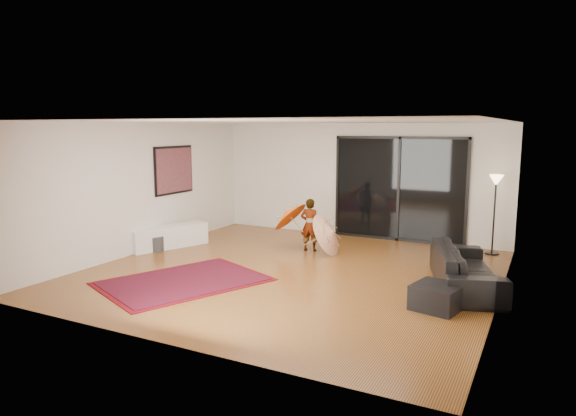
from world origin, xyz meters
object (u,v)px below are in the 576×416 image
Objects in this scene: child at (310,225)px; media_console at (169,237)px; sofa at (466,268)px; ottoman at (437,297)px.

media_console is at bearing 12.27° from child.
sofa is 2.03× the size of child.
media_console is 2.74× the size of ottoman.
sofa is 1.25m from ottoman.
child is (2.86, 1.14, 0.32)m from media_console.
media_console is at bearing 168.24° from ottoman.
child is at bearing 43.44° from media_console.
child is (-3.34, 1.16, 0.23)m from sofa.
ottoman is at bearing 152.27° from sofa.
ottoman is (-0.21, -1.22, -0.15)m from sofa.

